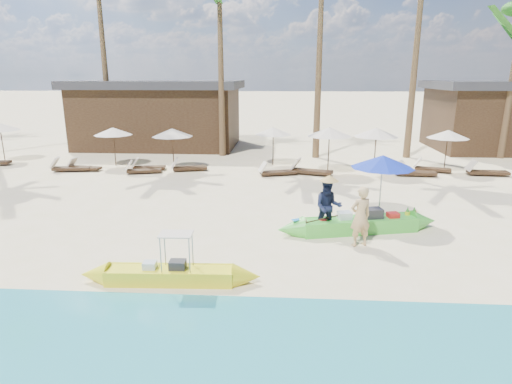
# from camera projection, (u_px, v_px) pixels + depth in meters

# --- Properties ---
(ground) EXTENTS (240.00, 240.00, 0.00)m
(ground) POSITION_uv_depth(u_px,v_px,m) (272.00, 252.00, 11.63)
(ground) COLOR beige
(ground) RESTS_ON ground
(wet_sand_strip) EXTENTS (240.00, 4.50, 0.01)m
(wet_sand_strip) POSITION_uv_depth(u_px,v_px,m) (263.00, 376.00, 6.81)
(wet_sand_strip) COLOR tan
(wet_sand_strip) RESTS_ON ground
(green_canoe) EXTENTS (5.61, 1.66, 0.72)m
(green_canoe) POSITION_uv_depth(u_px,v_px,m) (359.00, 224.00, 13.05)
(green_canoe) COLOR green
(green_canoe) RESTS_ON ground
(yellow_canoe) EXTENTS (4.67, 0.72, 1.21)m
(yellow_canoe) POSITION_uv_depth(u_px,v_px,m) (170.00, 275.00, 9.85)
(yellow_canoe) COLOR yellow
(yellow_canoe) RESTS_ON ground
(tourist) EXTENTS (0.73, 0.61, 1.72)m
(tourist) POSITION_uv_depth(u_px,v_px,m) (360.00, 216.00, 11.83)
(tourist) COLOR tan
(tourist) RESTS_ON ground
(vendor_green) EXTENTS (0.84, 0.66, 1.71)m
(vendor_green) POSITION_uv_depth(u_px,v_px,m) (328.00, 207.00, 12.70)
(vendor_green) COLOR #121933
(vendor_green) RESTS_ON ground
(blue_umbrella) EXTENTS (2.02, 2.02, 2.17)m
(blue_umbrella) POSITION_uv_depth(u_px,v_px,m) (383.00, 162.00, 13.70)
(blue_umbrella) COLOR #99999E
(blue_umbrella) RESTS_ON ground
(resort_parasol_2) EXTENTS (2.06, 2.06, 2.13)m
(resort_parasol_2) POSITION_uv_depth(u_px,v_px,m) (0.00, 127.00, 23.36)
(resort_parasol_2) COLOR #3A2917
(resort_parasol_2) RESTS_ON ground
(resort_parasol_3) EXTENTS (1.96, 1.96, 2.02)m
(resort_parasol_3) POSITION_uv_depth(u_px,v_px,m) (113.00, 131.00, 22.20)
(resort_parasol_3) COLOR #3A2917
(resort_parasol_3) RESTS_ON ground
(lounger_3_left) EXTENTS (1.93, 0.84, 0.63)m
(lounger_3_left) POSITION_uv_depth(u_px,v_px,m) (69.00, 167.00, 21.26)
(lounger_3_left) COLOR #3A2917
(lounger_3_left) RESTS_ON ground
(lounger_3_right) EXTENTS (1.73, 0.77, 0.57)m
(lounger_3_right) POSITION_uv_depth(u_px,v_px,m) (83.00, 167.00, 21.49)
(lounger_3_right) COLOR #3A2917
(lounger_3_right) RESTS_ON ground
(resort_parasol_4) EXTENTS (2.03, 2.03, 2.09)m
(resort_parasol_4) POSITION_uv_depth(u_px,v_px,m) (172.00, 133.00, 21.21)
(resort_parasol_4) COLOR #3A2917
(resort_parasol_4) RESTS_ON ground
(lounger_4_left) EXTENTS (1.79, 0.94, 0.58)m
(lounger_4_left) POSITION_uv_depth(u_px,v_px,m) (141.00, 170.00, 20.82)
(lounger_4_left) COLOR #3A2917
(lounger_4_left) RESTS_ON ground
(lounger_4_right) EXTENTS (1.71, 0.75, 0.56)m
(lounger_4_right) POSITION_uv_depth(u_px,v_px,m) (147.00, 167.00, 21.54)
(lounger_4_right) COLOR #3A2917
(lounger_4_right) RESTS_ON ground
(resort_parasol_5) EXTENTS (1.96, 1.96, 2.01)m
(resort_parasol_5) POSITION_uv_depth(u_px,v_px,m) (273.00, 131.00, 22.37)
(resort_parasol_5) COLOR #3A2917
(resort_parasol_5) RESTS_ON ground
(lounger_5_left) EXTENTS (1.85, 0.97, 0.60)m
(lounger_5_left) POSITION_uv_depth(u_px,v_px,m) (187.00, 167.00, 21.36)
(lounger_5_left) COLOR #3A2917
(lounger_5_left) RESTS_ON ground
(resort_parasol_6) EXTENTS (2.16, 2.16, 2.23)m
(resort_parasol_6) POSITION_uv_depth(u_px,v_px,m) (329.00, 132.00, 20.52)
(resort_parasol_6) COLOR #3A2917
(resort_parasol_6) RESTS_ON ground
(lounger_6_left) EXTENTS (1.88, 1.03, 0.61)m
(lounger_6_left) POSITION_uv_depth(u_px,v_px,m) (275.00, 171.00, 20.39)
(lounger_6_left) COLOR #3A2917
(lounger_6_left) RESTS_ON ground
(lounger_6_right) EXTENTS (2.08, 1.17, 0.68)m
(lounger_6_right) POSITION_uv_depth(u_px,v_px,m) (310.00, 170.00, 20.58)
(lounger_6_right) COLOR #3A2917
(lounger_6_right) RESTS_ON ground
(resort_parasol_7) EXTENTS (2.14, 2.14, 2.20)m
(resort_parasol_7) POSITION_uv_depth(u_px,v_px,m) (376.00, 132.00, 20.54)
(resort_parasol_7) COLOR #3A2917
(resort_parasol_7) RESTS_ON ground
(lounger_7_left) EXTENTS (1.95, 0.68, 0.65)m
(lounger_7_left) POSITION_uv_depth(u_px,v_px,m) (413.00, 172.00, 20.29)
(lounger_7_left) COLOR #3A2917
(lounger_7_left) RESTS_ON ground
(lounger_7_right) EXTENTS (1.85, 1.06, 0.60)m
(lounger_7_right) POSITION_uv_depth(u_px,v_px,m) (430.00, 168.00, 21.17)
(lounger_7_right) COLOR #3A2917
(lounger_7_right) RESTS_ON ground
(resort_parasol_8) EXTENTS (2.00, 2.00, 2.06)m
(resort_parasol_8) POSITION_uv_depth(u_px,v_px,m) (448.00, 134.00, 20.87)
(resort_parasol_8) COLOR #3A2917
(resort_parasol_8) RESTS_ON ground
(lounger_8_left) EXTENTS (1.96, 0.71, 0.65)m
(lounger_8_left) POSITION_uv_depth(u_px,v_px,m) (485.00, 171.00, 20.39)
(lounger_8_left) COLOR #3A2917
(lounger_8_left) RESTS_ON ground
(palm_3) EXTENTS (2.08, 2.08, 10.52)m
(palm_3) POSITION_uv_depth(u_px,v_px,m) (219.00, 0.00, 23.31)
(palm_3) COLOR brown
(palm_3) RESTS_ON ground
(pavilion_west) EXTENTS (10.80, 6.60, 4.30)m
(pavilion_west) POSITION_uv_depth(u_px,v_px,m) (160.00, 113.00, 28.39)
(pavilion_west) COLOR #3A2917
(pavilion_west) RESTS_ON ground
(pavilion_east) EXTENTS (8.80, 6.60, 4.30)m
(pavilion_east) POSITION_uv_depth(u_px,v_px,m) (501.00, 115.00, 27.02)
(pavilion_east) COLOR #3A2917
(pavilion_east) RESTS_ON ground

